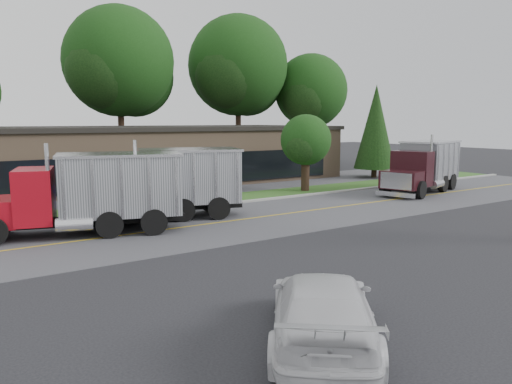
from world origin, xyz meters
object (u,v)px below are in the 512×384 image
dump_truck_red (91,191)px  dump_truck_maroon (424,165)px  dump_truck_blue (167,182)px  rally_car (323,310)px

dump_truck_red → dump_truck_maroon: same height
dump_truck_blue → rally_car: dump_truck_blue is taller
dump_truck_red → dump_truck_maroon: (22.04, 0.19, -0.00)m
dump_truck_blue → dump_truck_maroon: 18.07m
dump_truck_red → rally_car: bearing=110.3°
dump_truck_blue → dump_truck_maroon: size_ratio=1.05×
rally_car → dump_truck_red: bearing=-46.8°
dump_truck_red → dump_truck_maroon: bearing=-163.2°
rally_car → dump_truck_maroon: bearing=-108.0°
dump_truck_blue → rally_car: 15.10m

